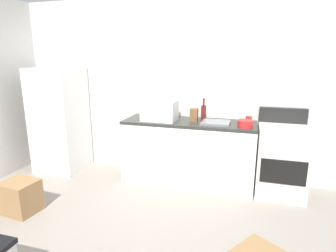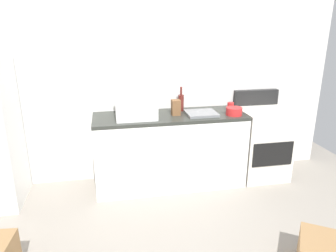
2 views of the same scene
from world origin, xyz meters
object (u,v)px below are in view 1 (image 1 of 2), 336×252
object	(u,v)px
refrigerator	(60,120)
coffee_mug	(249,120)
wine_bottle	(203,112)
microwave	(160,111)
stove_oven	(281,160)
knife_block	(194,115)
cardboard_box_medium	(20,197)
mixing_bowl	(245,124)

from	to	relation	value
refrigerator	coffee_mug	distance (m)	2.84
wine_bottle	coffee_mug	world-z (taller)	wine_bottle
microwave	stove_oven	bearing A→B (deg)	2.14
stove_oven	wine_bottle	size ratio (longest dim) A/B	3.67
refrigerator	coffee_mug	world-z (taller)	refrigerator
stove_oven	wine_bottle	world-z (taller)	wine_bottle
wine_bottle	refrigerator	bearing A→B (deg)	-174.71
refrigerator	wine_bottle	xyz separation A→B (m)	(2.22, 0.21, 0.21)
refrigerator	stove_oven	xyz separation A→B (m)	(3.27, 0.06, -0.34)
stove_oven	knife_block	world-z (taller)	stove_oven
knife_block	refrigerator	bearing A→B (deg)	-178.93
wine_bottle	cardboard_box_medium	distance (m)	2.51
knife_block	mixing_bowl	bearing A→B (deg)	-11.53
refrigerator	stove_oven	bearing A→B (deg)	0.97
microwave	wine_bottle	world-z (taller)	wine_bottle
coffee_mug	knife_block	bearing A→B (deg)	-174.52
stove_oven	mixing_bowl	world-z (taller)	stove_oven
microwave	cardboard_box_medium	size ratio (longest dim) A/B	1.20
cardboard_box_medium	mixing_bowl	bearing A→B (deg)	25.83
knife_block	coffee_mug	bearing A→B (deg)	5.48
stove_oven	knife_block	size ratio (longest dim) A/B	6.11
wine_bottle	knife_block	xyz separation A→B (m)	(-0.10, -0.17, -0.02)
stove_oven	knife_block	xyz separation A→B (m)	(-1.15, -0.02, 0.52)
stove_oven	mixing_bowl	xyz separation A→B (m)	(-0.47, -0.15, 0.48)
wine_bottle	knife_block	distance (m)	0.20
stove_oven	microwave	size ratio (longest dim) A/B	2.39
microwave	cardboard_box_medium	world-z (taller)	microwave
coffee_mug	mixing_bowl	world-z (taller)	coffee_mug
stove_oven	coffee_mug	xyz separation A→B (m)	(-0.43, 0.05, 0.48)
microwave	mixing_bowl	bearing A→B (deg)	-4.60
mixing_bowl	cardboard_box_medium	distance (m)	2.81
wine_bottle	cardboard_box_medium	xyz separation A→B (m)	(-1.86, -1.48, -0.82)
stove_oven	coffee_mug	distance (m)	0.65
refrigerator	coffee_mug	bearing A→B (deg)	2.19
microwave	knife_block	bearing A→B (deg)	5.45
cardboard_box_medium	coffee_mug	bearing A→B (deg)	29.25
refrigerator	knife_block	xyz separation A→B (m)	(2.12, 0.04, 0.19)
mixing_bowl	cardboard_box_medium	xyz separation A→B (m)	(-2.43, -1.18, -0.76)
refrigerator	knife_block	size ratio (longest dim) A/B	8.90
wine_bottle	mixing_bowl	xyz separation A→B (m)	(0.57, -0.30, -0.06)
stove_oven	cardboard_box_medium	distance (m)	3.21
coffee_mug	mixing_bowl	bearing A→B (deg)	-100.44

